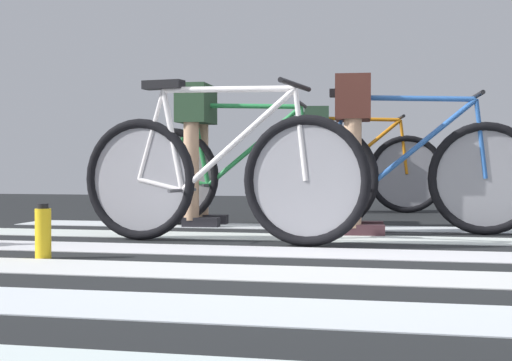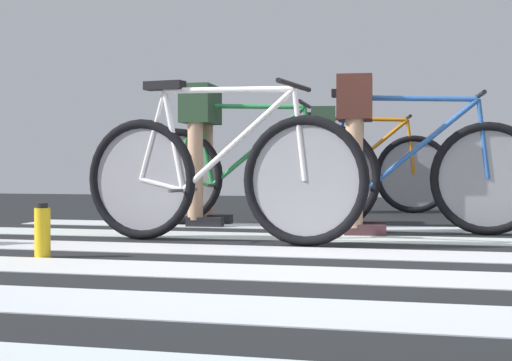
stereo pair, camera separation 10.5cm
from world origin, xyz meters
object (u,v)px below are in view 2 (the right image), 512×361
bicycle_3_of_4 (243,173)px  water_bottle (42,231)px  cyclist_4_of_4 (324,145)px  bicycle_2_of_4 (405,174)px  cyclist_3_of_4 (201,135)px  cyclist_2_of_4 (356,132)px  bicycle_4_of_4 (358,171)px  bicycle_1_of_4 (219,175)px

bicycle_3_of_4 → water_bottle: bicycle_3_of_4 is taller
water_bottle → cyclist_4_of_4: bearing=77.0°
bicycle_2_of_4 → water_bottle: bicycle_2_of_4 is taller
cyclist_3_of_4 → cyclist_4_of_4: size_ratio=1.05×
cyclist_2_of_4 → cyclist_4_of_4: 2.11m
cyclist_2_of_4 → cyclist_3_of_4: size_ratio=0.99×
bicycle_4_of_4 → water_bottle: size_ratio=6.61×
bicycle_3_of_4 → water_bottle: (-0.48, -2.01, -0.26)m
bicycle_2_of_4 → cyclist_3_of_4: 1.55m
cyclist_3_of_4 → bicycle_4_of_4: 1.97m
bicycle_1_of_4 → bicycle_2_of_4: (1.01, 0.78, 0.00)m
cyclist_4_of_4 → bicycle_2_of_4: bearing=-75.6°
bicycle_1_of_4 → cyclist_2_of_4: (0.70, 0.76, 0.27)m
cyclist_4_of_4 → cyclist_3_of_4: bearing=-119.5°
bicycle_2_of_4 → bicycle_4_of_4: (-0.50, 2.07, 0.00)m
cyclist_2_of_4 → cyclist_4_of_4: cyclist_2_of_4 is taller
bicycle_3_of_4 → cyclist_3_of_4: bearing=-180.0°
cyclist_2_of_4 → cyclist_4_of_4: bearing=99.5°
cyclist_2_of_4 → bicycle_3_of_4: 0.99m
bicycle_3_of_4 → cyclist_3_of_4: size_ratio=1.69×
bicycle_2_of_4 → cyclist_2_of_4: cyclist_2_of_4 is taller
cyclist_2_of_4 → water_bottle: 2.15m
cyclist_2_of_4 → cyclist_3_of_4: (-1.17, 0.40, 0.01)m
bicycle_1_of_4 → bicycle_3_of_4: size_ratio=0.99×
cyclist_2_of_4 → cyclist_3_of_4: 1.24m
bicycle_2_of_4 → bicycle_4_of_4: 2.13m
cyclist_3_of_4 → cyclist_2_of_4: bearing=-20.7°
bicycle_2_of_4 → cyclist_4_of_4: (-0.81, 2.03, 0.25)m
bicycle_4_of_4 → bicycle_1_of_4: bearing=-107.5°
bicycle_2_of_4 → cyclist_4_of_4: 2.20m
cyclist_2_of_4 → bicycle_1_of_4: bearing=-136.7°
cyclist_3_of_4 → cyclist_4_of_4: cyclist_3_of_4 is taller
bicycle_4_of_4 → cyclist_3_of_4: bearing=-127.4°
cyclist_2_of_4 → bicycle_4_of_4: bearing=91.0°
bicycle_2_of_4 → bicycle_3_of_4: bearing=157.5°
bicycle_1_of_4 → water_bottle: size_ratio=6.60×
cyclist_2_of_4 → water_bottle: size_ratio=3.87×
bicycle_1_of_4 → cyclist_2_of_4: size_ratio=1.71×
bicycle_2_of_4 → cyclist_4_of_4: bearing=107.5°
water_bottle → cyclist_2_of_4: bearing=50.0°
bicycle_3_of_4 → bicycle_4_of_4: bearing=66.5°
bicycle_1_of_4 → bicycle_3_of_4: bearing=106.1°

